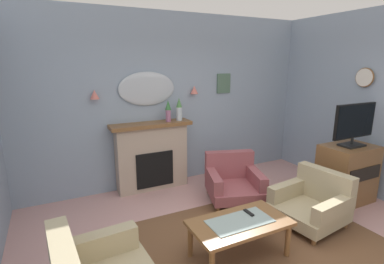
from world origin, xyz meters
TOP-DOWN VIEW (x-y plane):
  - floor at (0.00, 0.00)m, footprint 6.25×6.12m
  - wall_back at (0.00, 2.61)m, footprint 6.25×0.10m
  - patterned_rug at (0.00, 0.20)m, footprint 3.20×2.40m
  - fireplace at (-0.49, 2.39)m, footprint 1.36×0.36m
  - mantel_vase_centre at (-0.19, 2.36)m, footprint 0.10×0.10m
  - mantel_vase_left at (0.01, 2.36)m, footprint 0.10×0.10m
  - wall_mirror at (-0.49, 2.53)m, footprint 0.96×0.06m
  - wall_sconce_left at (-1.34, 2.48)m, footprint 0.14×0.14m
  - wall_sconce_right at (0.36, 2.48)m, footprint 0.14×0.14m
  - wall_clock at (2.58, 0.85)m, footprint 0.04×0.31m
  - framed_picture at (1.01, 2.54)m, footprint 0.28×0.03m
  - coffee_table at (-0.23, 0.19)m, footprint 1.10×0.60m
  - tv_remote at (-0.05, 0.28)m, footprint 0.04×0.16m
  - armchair_near_fireplace at (1.08, 0.35)m, footprint 0.91×0.90m
  - armchair_in_corner at (0.53, 1.44)m, footprint 1.02×1.03m
  - tv_cabinet at (2.07, 0.59)m, footprint 0.80×0.57m
  - tv_flatscreen at (2.07, 0.57)m, footprint 0.84×0.24m

SIDE VIEW (x-z plane):
  - floor at x=0.00m, z-range -0.10..0.00m
  - patterned_rug at x=0.00m, z-range 0.00..0.01m
  - armchair_near_fireplace at x=1.08m, z-range -0.05..0.66m
  - armchair_in_corner at x=0.53m, z-range -0.05..0.66m
  - coffee_table at x=-0.23m, z-range 0.16..0.61m
  - tv_cabinet at x=2.07m, z-range 0.00..0.90m
  - tv_remote at x=-0.05m, z-range 0.44..0.46m
  - fireplace at x=-0.49m, z-range -0.01..1.15m
  - tv_flatscreen at x=2.07m, z-range 0.92..1.57m
  - mantel_vase_centre at x=-0.19m, z-range 1.17..1.53m
  - mantel_vase_left at x=0.01m, z-range 1.16..1.55m
  - wall_back at x=0.00m, z-range 0.00..2.96m
  - wall_sconce_left at x=-1.34m, z-range 1.59..1.73m
  - wall_sconce_right at x=0.36m, z-range 1.59..1.73m
  - wall_mirror at x=-0.49m, z-range 1.43..1.99m
  - framed_picture at x=1.01m, z-range 1.57..1.93m
  - wall_clock at x=2.58m, z-range 1.74..2.05m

